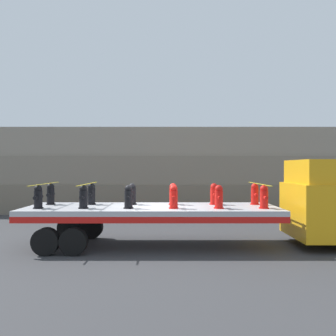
% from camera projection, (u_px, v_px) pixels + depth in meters
% --- Properties ---
extents(ground_plane, '(120.00, 120.00, 0.00)m').
position_uv_depth(ground_plane, '(150.00, 246.00, 11.35)').
color(ground_plane, '#38383A').
extents(rock_cliff, '(60.00, 3.30, 5.10)m').
position_uv_depth(rock_cliff, '(158.00, 170.00, 20.41)').
color(rock_cliff, '#706656').
rests_on(rock_cliff, ground_plane).
extents(truck_cab, '(2.73, 2.59, 2.99)m').
position_uv_depth(truck_cab, '(331.00, 202.00, 11.37)').
color(truck_cab, orange).
rests_on(truck_cab, ground_plane).
extents(flatbed_trailer, '(8.65, 2.69, 1.38)m').
position_uv_depth(flatbed_trailer, '(136.00, 214.00, 11.34)').
color(flatbed_trailer, '#B2B2B7').
rests_on(flatbed_trailer, ground_plane).
extents(fire_hydrant_black_near_0, '(0.33, 0.59, 0.77)m').
position_uv_depth(fire_hydrant_black_near_0, '(36.00, 197.00, 10.76)').
color(fire_hydrant_black_near_0, black).
rests_on(fire_hydrant_black_near_0, flatbed_trailer).
extents(fire_hydrant_black_far_0, '(0.33, 0.59, 0.77)m').
position_uv_depth(fire_hydrant_black_far_0, '(49.00, 194.00, 11.90)').
color(fire_hydrant_black_far_0, black).
rests_on(fire_hydrant_black_far_0, flatbed_trailer).
extents(fire_hydrant_black_near_1, '(0.33, 0.59, 0.77)m').
position_uv_depth(fire_hydrant_black_near_1, '(82.00, 197.00, 10.76)').
color(fire_hydrant_black_near_1, black).
rests_on(fire_hydrant_black_near_1, flatbed_trailer).
extents(fire_hydrant_black_far_1, '(0.33, 0.59, 0.77)m').
position_uv_depth(fire_hydrant_black_far_1, '(90.00, 194.00, 11.91)').
color(fire_hydrant_black_far_1, black).
rests_on(fire_hydrant_black_far_1, flatbed_trailer).
extents(fire_hydrant_black_near_2, '(0.33, 0.59, 0.77)m').
position_uv_depth(fire_hydrant_black_near_2, '(127.00, 197.00, 10.77)').
color(fire_hydrant_black_near_2, black).
rests_on(fire_hydrant_black_near_2, flatbed_trailer).
extents(fire_hydrant_black_far_2, '(0.33, 0.59, 0.77)m').
position_uv_depth(fire_hydrant_black_far_2, '(131.00, 194.00, 11.91)').
color(fire_hydrant_black_far_2, black).
rests_on(fire_hydrant_black_far_2, flatbed_trailer).
extents(fire_hydrant_red_near_3, '(0.33, 0.59, 0.77)m').
position_uv_depth(fire_hydrant_red_near_3, '(172.00, 197.00, 10.78)').
color(fire_hydrant_red_near_3, red).
rests_on(fire_hydrant_red_near_3, flatbed_trailer).
extents(fire_hydrant_red_far_3, '(0.33, 0.59, 0.77)m').
position_uv_depth(fire_hydrant_red_far_3, '(172.00, 194.00, 11.92)').
color(fire_hydrant_red_far_3, red).
rests_on(fire_hydrant_red_far_3, flatbed_trailer).
extents(fire_hydrant_red_near_4, '(0.33, 0.59, 0.77)m').
position_uv_depth(fire_hydrant_red_near_4, '(217.00, 197.00, 10.78)').
color(fire_hydrant_red_near_4, red).
rests_on(fire_hydrant_red_near_4, flatbed_trailer).
extents(fire_hydrant_red_far_4, '(0.33, 0.59, 0.77)m').
position_uv_depth(fire_hydrant_red_far_4, '(212.00, 194.00, 11.93)').
color(fire_hydrant_red_far_4, red).
rests_on(fire_hydrant_red_far_4, flatbed_trailer).
extents(fire_hydrant_red_near_5, '(0.33, 0.59, 0.77)m').
position_uv_depth(fire_hydrant_red_near_5, '(262.00, 197.00, 10.79)').
color(fire_hydrant_red_near_5, red).
rests_on(fire_hydrant_red_near_5, flatbed_trailer).
extents(fire_hydrant_red_far_5, '(0.33, 0.59, 0.77)m').
position_uv_depth(fire_hydrant_red_far_5, '(253.00, 194.00, 11.93)').
color(fire_hydrant_red_far_5, red).
rests_on(fire_hydrant_red_far_5, flatbed_trailer).
extents(cargo_strap_rear, '(0.05, 2.80, 0.01)m').
position_uv_depth(cargo_strap_rear, '(43.00, 184.00, 11.33)').
color(cargo_strap_rear, yellow).
rests_on(cargo_strap_rear, fire_hydrant_black_near_0).
extents(cargo_strap_middle, '(0.05, 2.80, 0.01)m').
position_uv_depth(cargo_strap_middle, '(86.00, 184.00, 11.33)').
color(cargo_strap_middle, yellow).
rests_on(cargo_strap_middle, fire_hydrant_black_near_1).
extents(cargo_strap_front, '(0.05, 2.80, 0.01)m').
position_uv_depth(cargo_strap_front, '(257.00, 184.00, 11.36)').
color(cargo_strap_front, yellow).
rests_on(cargo_strap_front, fire_hydrant_red_near_5).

